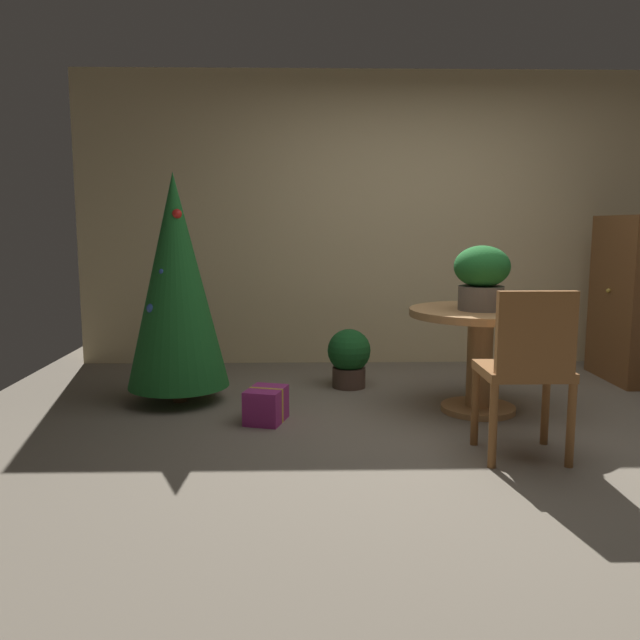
{
  "coord_description": "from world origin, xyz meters",
  "views": [
    {
      "loc": [
        -0.97,
        -3.72,
        1.25
      ],
      "look_at": [
        -0.88,
        0.21,
        0.68
      ],
      "focal_mm": 36.51,
      "sensor_mm": 36.0,
      "label": 1
    }
  ],
  "objects_px": {
    "gift_box_purple": "(266,405)",
    "round_dining_table": "(480,338)",
    "flower_vase": "(481,275)",
    "wooden_chair_near": "(528,364)",
    "potted_plant": "(349,356)",
    "holiday_tree": "(176,281)",
    "wooden_cabinet": "(638,299)"
  },
  "relations": [
    {
      "from": "gift_box_purple",
      "to": "round_dining_table",
      "type": "bearing_deg",
      "value": 8.17
    },
    {
      "from": "flower_vase",
      "to": "wooden_cabinet",
      "type": "xyz_separation_m",
      "value": [
        1.53,
        0.94,
        -0.27
      ]
    },
    {
      "from": "holiday_tree",
      "to": "potted_plant",
      "type": "distance_m",
      "value": 1.44
    },
    {
      "from": "wooden_chair_near",
      "to": "round_dining_table",
      "type": "bearing_deg",
      "value": 90.0
    },
    {
      "from": "gift_box_purple",
      "to": "wooden_chair_near",
      "type": "bearing_deg",
      "value": -26.91
    },
    {
      "from": "potted_plant",
      "to": "wooden_chair_near",
      "type": "bearing_deg",
      "value": -62.68
    },
    {
      "from": "holiday_tree",
      "to": "wooden_cabinet",
      "type": "xyz_separation_m",
      "value": [
        3.59,
        0.59,
        -0.2
      ]
    },
    {
      "from": "flower_vase",
      "to": "wooden_cabinet",
      "type": "relative_size",
      "value": 0.32
    },
    {
      "from": "flower_vase",
      "to": "wooden_chair_near",
      "type": "distance_m",
      "value": 0.96
    },
    {
      "from": "wooden_cabinet",
      "to": "potted_plant",
      "type": "xyz_separation_m",
      "value": [
        -2.35,
        -0.2,
        -0.42
      ]
    },
    {
      "from": "round_dining_table",
      "to": "flower_vase",
      "type": "distance_m",
      "value": 0.43
    },
    {
      "from": "gift_box_purple",
      "to": "holiday_tree",
      "type": "bearing_deg",
      "value": 142.38
    },
    {
      "from": "gift_box_purple",
      "to": "potted_plant",
      "type": "height_order",
      "value": "potted_plant"
    },
    {
      "from": "wooden_chair_near",
      "to": "potted_plant",
      "type": "relative_size",
      "value": 2.02
    },
    {
      "from": "holiday_tree",
      "to": "potted_plant",
      "type": "bearing_deg",
      "value": 17.32
    },
    {
      "from": "wooden_cabinet",
      "to": "round_dining_table",
      "type": "bearing_deg",
      "value": -149.71
    },
    {
      "from": "holiday_tree",
      "to": "gift_box_purple",
      "type": "bearing_deg",
      "value": -37.62
    },
    {
      "from": "wooden_chair_near",
      "to": "holiday_tree",
      "type": "height_order",
      "value": "holiday_tree"
    },
    {
      "from": "flower_vase",
      "to": "wooden_chair_near",
      "type": "bearing_deg",
      "value": -88.46
    },
    {
      "from": "round_dining_table",
      "to": "holiday_tree",
      "type": "height_order",
      "value": "holiday_tree"
    },
    {
      "from": "round_dining_table",
      "to": "holiday_tree",
      "type": "xyz_separation_m",
      "value": [
        -2.08,
        0.3,
        0.36
      ]
    },
    {
      "from": "wooden_cabinet",
      "to": "wooden_chair_near",
      "type": "bearing_deg",
      "value": -129.84
    },
    {
      "from": "round_dining_table",
      "to": "wooden_cabinet",
      "type": "xyz_separation_m",
      "value": [
        1.51,
        0.88,
        0.16
      ]
    },
    {
      "from": "flower_vase",
      "to": "potted_plant",
      "type": "bearing_deg",
      "value": 137.62
    },
    {
      "from": "potted_plant",
      "to": "round_dining_table",
      "type": "bearing_deg",
      "value": -39.41
    },
    {
      "from": "round_dining_table",
      "to": "wooden_cabinet",
      "type": "distance_m",
      "value": 1.76
    },
    {
      "from": "gift_box_purple",
      "to": "wooden_cabinet",
      "type": "distance_m",
      "value": 3.18
    },
    {
      "from": "flower_vase",
      "to": "holiday_tree",
      "type": "height_order",
      "value": "holiday_tree"
    },
    {
      "from": "wooden_chair_near",
      "to": "gift_box_purple",
      "type": "height_order",
      "value": "wooden_chair_near"
    },
    {
      "from": "wooden_chair_near",
      "to": "gift_box_purple",
      "type": "distance_m",
      "value": 1.65
    },
    {
      "from": "holiday_tree",
      "to": "wooden_chair_near",
      "type": "bearing_deg",
      "value": -30.54
    },
    {
      "from": "flower_vase",
      "to": "holiday_tree",
      "type": "relative_size",
      "value": 0.26
    }
  ]
}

